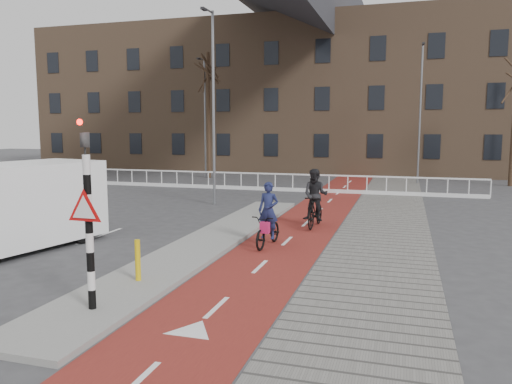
# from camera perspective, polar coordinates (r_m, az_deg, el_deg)

# --- Properties ---
(ground) EXTENTS (120.00, 120.00, 0.00)m
(ground) POSITION_cam_1_polar(r_m,az_deg,el_deg) (11.44, -9.80, -10.48)
(ground) COLOR #38383A
(ground) RESTS_ON ground
(bike_lane) EXTENTS (2.50, 60.00, 0.01)m
(bike_lane) POSITION_cam_1_polar(r_m,az_deg,el_deg) (20.32, 6.79, -2.57)
(bike_lane) COLOR maroon
(bike_lane) RESTS_ON ground
(sidewalk) EXTENTS (3.00, 60.00, 0.01)m
(sidewalk) POSITION_cam_1_polar(r_m,az_deg,el_deg) (20.03, 14.72, -2.90)
(sidewalk) COLOR slate
(sidewalk) RESTS_ON ground
(curb_island) EXTENTS (1.80, 16.00, 0.12)m
(curb_island) POSITION_cam_1_polar(r_m,az_deg,el_deg) (15.22, -5.43, -5.68)
(curb_island) COLOR gray
(curb_island) RESTS_ON ground
(traffic_signal) EXTENTS (0.80, 0.80, 3.68)m
(traffic_signal) POSITION_cam_1_polar(r_m,az_deg,el_deg) (9.59, -18.69, -1.97)
(traffic_signal) COLOR black
(traffic_signal) RESTS_ON curb_island
(bollard) EXTENTS (0.12, 0.12, 0.92)m
(bollard) POSITION_cam_1_polar(r_m,az_deg,el_deg) (11.41, -13.36, -7.59)
(bollard) COLOR gold
(bollard) RESTS_ON curb_island
(cyclist_near) EXTENTS (0.79, 1.87, 1.91)m
(cyclist_near) POSITION_cam_1_polar(r_m,az_deg,el_deg) (14.67, 1.42, -3.79)
(cyclist_near) COLOR black
(cyclist_near) RESTS_ON bike_lane
(cyclist_far) EXTENTS (0.93, 1.96, 2.06)m
(cyclist_far) POSITION_cam_1_polar(r_m,az_deg,el_deg) (17.57, 6.80, -1.29)
(cyclist_far) COLOR black
(cyclist_far) RESTS_ON bike_lane
(van) EXTENTS (3.45, 6.10, 2.47)m
(van) POSITION_cam_1_polar(r_m,az_deg,el_deg) (15.52, -27.20, -1.55)
(van) COLOR white
(van) RESTS_ON ground
(railing) EXTENTS (28.00, 0.10, 0.99)m
(railing) POSITION_cam_1_polar(r_m,az_deg,el_deg) (28.68, -3.61, 0.96)
(railing) COLOR silver
(railing) RESTS_ON ground
(townhouse_row) EXTENTS (46.00, 10.00, 15.90)m
(townhouse_row) POSITION_cam_1_polar(r_m,az_deg,el_deg) (42.69, 6.11, 13.11)
(townhouse_row) COLOR #7F6047
(townhouse_row) RESTS_ON ground
(tree_mid) EXTENTS (0.24, 0.24, 8.61)m
(tree_mid) POSITION_cam_1_polar(r_m,az_deg,el_deg) (35.10, -5.44, 8.64)
(tree_mid) COLOR #322316
(tree_mid) RESTS_ON ground
(streetlight_near) EXTENTS (0.12, 0.12, 8.56)m
(streetlight_near) POSITION_cam_1_polar(r_m,az_deg,el_deg) (22.63, -4.87, 9.33)
(streetlight_near) COLOR slate
(streetlight_near) RESTS_ON ground
(streetlight_left) EXTENTS (0.12, 0.12, 8.28)m
(streetlight_left) POSITION_cam_1_polar(r_m,az_deg,el_deg) (35.68, -5.84, 8.35)
(streetlight_left) COLOR slate
(streetlight_left) RESTS_ON ground
(streetlight_right) EXTENTS (0.12, 0.12, 8.61)m
(streetlight_right) POSITION_cam_1_polar(r_m,az_deg,el_deg) (33.07, 18.24, 8.40)
(streetlight_right) COLOR slate
(streetlight_right) RESTS_ON ground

